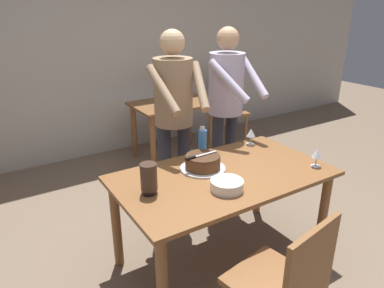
{
  "coord_description": "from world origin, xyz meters",
  "views": [
    {
      "loc": [
        -1.42,
        -1.82,
        1.89
      ],
      "look_at": [
        -0.08,
        0.3,
        0.9
      ],
      "focal_mm": 33.01,
      "sensor_mm": 36.0,
      "label": 1
    }
  ],
  "objects_px": {
    "cake_on_platter": "(203,163)",
    "cake_knife": "(195,157)",
    "background_chair_1": "(228,107)",
    "water_bottle": "(202,143)",
    "wine_glass_near": "(317,154)",
    "background_table": "(172,115)",
    "person_standing_beside": "(226,100)",
    "chair_near_side": "(285,282)",
    "main_dining_table": "(223,187)",
    "plate_stack": "(227,185)",
    "wine_glass_far": "(251,133)",
    "hurricane_lamp": "(149,179)",
    "person_cutting_cake": "(174,110)"
  },
  "relations": [
    {
      "from": "cake_on_platter",
      "to": "cake_knife",
      "type": "height_order",
      "value": "cake_knife"
    },
    {
      "from": "background_chair_1",
      "to": "water_bottle",
      "type": "bearing_deg",
      "value": -132.72
    },
    {
      "from": "wine_glass_near",
      "to": "background_chair_1",
      "type": "height_order",
      "value": "background_chair_1"
    },
    {
      "from": "water_bottle",
      "to": "background_table",
      "type": "xyz_separation_m",
      "value": [
        0.63,
        1.63,
        -0.29
      ]
    },
    {
      "from": "cake_knife",
      "to": "person_standing_beside",
      "type": "height_order",
      "value": "person_standing_beside"
    },
    {
      "from": "chair_near_side",
      "to": "background_table",
      "type": "distance_m",
      "value": 2.94
    },
    {
      "from": "main_dining_table",
      "to": "plate_stack",
      "type": "relative_size",
      "value": 7.12
    },
    {
      "from": "wine_glass_far",
      "to": "wine_glass_near",
      "type": "bearing_deg",
      "value": -79.07
    },
    {
      "from": "cake_on_platter",
      "to": "chair_near_side",
      "type": "xyz_separation_m",
      "value": [
        -0.11,
        -0.97,
        -0.31
      ]
    },
    {
      "from": "chair_near_side",
      "to": "background_chair_1",
      "type": "xyz_separation_m",
      "value": [
        1.91,
        2.99,
        0.0
      ]
    },
    {
      "from": "cake_on_platter",
      "to": "water_bottle",
      "type": "bearing_deg",
      "value": 57.35
    },
    {
      "from": "person_standing_beside",
      "to": "water_bottle",
      "type": "bearing_deg",
      "value": -145.62
    },
    {
      "from": "cake_on_platter",
      "to": "background_table",
      "type": "xyz_separation_m",
      "value": [
        0.77,
        1.84,
        -0.22
      ]
    },
    {
      "from": "plate_stack",
      "to": "chair_near_side",
      "type": "bearing_deg",
      "value": -95.72
    },
    {
      "from": "background_table",
      "to": "hurricane_lamp",
      "type": "bearing_deg",
      "value": -122.81
    },
    {
      "from": "background_chair_1",
      "to": "cake_on_platter",
      "type": "bearing_deg",
      "value": -131.81
    },
    {
      "from": "wine_glass_far",
      "to": "water_bottle",
      "type": "height_order",
      "value": "water_bottle"
    },
    {
      "from": "plate_stack",
      "to": "background_table",
      "type": "bearing_deg",
      "value": 69.7
    },
    {
      "from": "plate_stack",
      "to": "hurricane_lamp",
      "type": "bearing_deg",
      "value": 153.1
    },
    {
      "from": "wine_glass_far",
      "to": "person_standing_beside",
      "type": "height_order",
      "value": "person_standing_beside"
    },
    {
      "from": "wine_glass_near",
      "to": "water_bottle",
      "type": "relative_size",
      "value": 0.58
    },
    {
      "from": "plate_stack",
      "to": "cake_knife",
      "type": "bearing_deg",
      "value": 94.66
    },
    {
      "from": "cake_knife",
      "to": "hurricane_lamp",
      "type": "distance_m",
      "value": 0.44
    },
    {
      "from": "hurricane_lamp",
      "to": "wine_glass_near",
      "type": "bearing_deg",
      "value": -13.33
    },
    {
      "from": "cake_knife",
      "to": "person_standing_beside",
      "type": "xyz_separation_m",
      "value": [
        0.69,
        0.54,
        0.21
      ]
    },
    {
      "from": "chair_near_side",
      "to": "background_table",
      "type": "xyz_separation_m",
      "value": [
        0.87,
        2.8,
        0.09
      ]
    },
    {
      "from": "person_standing_beside",
      "to": "chair_near_side",
      "type": "relative_size",
      "value": 1.91
    },
    {
      "from": "background_table",
      "to": "plate_stack",
      "type": "bearing_deg",
      "value": -110.3
    },
    {
      "from": "wine_glass_far",
      "to": "chair_near_side",
      "type": "distance_m",
      "value": 1.42
    },
    {
      "from": "main_dining_table",
      "to": "person_cutting_cake",
      "type": "distance_m",
      "value": 0.79
    },
    {
      "from": "hurricane_lamp",
      "to": "person_standing_beside",
      "type": "height_order",
      "value": "person_standing_beside"
    },
    {
      "from": "cake_knife",
      "to": "background_table",
      "type": "relative_size",
      "value": 0.27
    },
    {
      "from": "hurricane_lamp",
      "to": "person_cutting_cake",
      "type": "distance_m",
      "value": 0.86
    },
    {
      "from": "main_dining_table",
      "to": "water_bottle",
      "type": "height_order",
      "value": "water_bottle"
    },
    {
      "from": "wine_glass_far",
      "to": "hurricane_lamp",
      "type": "xyz_separation_m",
      "value": [
        -1.13,
        -0.31,
        0.0
      ]
    },
    {
      "from": "cake_knife",
      "to": "background_chair_1",
      "type": "height_order",
      "value": "background_chair_1"
    },
    {
      "from": "main_dining_table",
      "to": "wine_glass_far",
      "type": "bearing_deg",
      "value": 31.88
    },
    {
      "from": "main_dining_table",
      "to": "hurricane_lamp",
      "type": "bearing_deg",
      "value": 177.39
    },
    {
      "from": "wine_glass_near",
      "to": "hurricane_lamp",
      "type": "height_order",
      "value": "hurricane_lamp"
    },
    {
      "from": "wine_glass_far",
      "to": "background_table",
      "type": "height_order",
      "value": "wine_glass_far"
    },
    {
      "from": "plate_stack",
      "to": "water_bottle",
      "type": "xyz_separation_m",
      "value": [
        0.18,
        0.56,
        0.08
      ]
    },
    {
      "from": "wine_glass_near",
      "to": "wine_glass_far",
      "type": "height_order",
      "value": "same"
    },
    {
      "from": "wine_glass_far",
      "to": "person_cutting_cake",
      "type": "distance_m",
      "value": 0.7
    },
    {
      "from": "chair_near_side",
      "to": "main_dining_table",
      "type": "bearing_deg",
      "value": 77.04
    },
    {
      "from": "cake_knife",
      "to": "background_chair_1",
      "type": "xyz_separation_m",
      "value": [
        1.88,
        2.02,
        -0.37
      ]
    },
    {
      "from": "hurricane_lamp",
      "to": "water_bottle",
      "type": "bearing_deg",
      "value": 27.47
    },
    {
      "from": "wine_glass_near",
      "to": "background_chair_1",
      "type": "xyz_separation_m",
      "value": [
        1.05,
        2.43,
        -0.36
      ]
    },
    {
      "from": "person_cutting_cake",
      "to": "background_table",
      "type": "distance_m",
      "value": 1.59
    },
    {
      "from": "person_standing_beside",
      "to": "wine_glass_near",
      "type": "bearing_deg",
      "value": -82.15
    },
    {
      "from": "cake_on_platter",
      "to": "plate_stack",
      "type": "height_order",
      "value": "cake_on_platter"
    }
  ]
}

